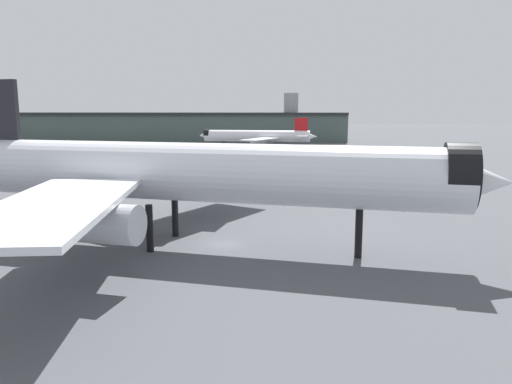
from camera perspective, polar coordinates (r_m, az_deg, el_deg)
The scene contains 5 objects.
ground at distance 54.77m, azimuth -3.90°, elevation -6.09°, with size 900.00×900.00×0.00m, color #4C4F54.
airliner_near_gate at distance 53.44m, azimuth -8.53°, elevation 2.20°, with size 65.01×58.52×18.18m.
airliner_far_taxiway at distance 176.04m, azimuth 0.15°, elevation 6.51°, with size 42.93×38.94×11.71m.
terminal_building at distance 230.10m, azimuth -9.82°, elevation 7.50°, with size 162.36×28.46×21.87m.
service_truck_front at distance 79.48m, azimuth 17.45°, elevation -0.39°, with size 5.88×4.87×3.00m.
Camera 1 is at (6.63, -52.30, 14.85)m, focal length 34.42 mm.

